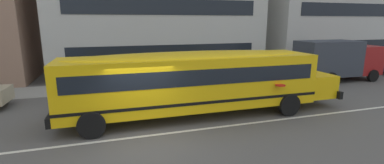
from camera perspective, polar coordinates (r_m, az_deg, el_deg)
The scene contains 5 objects.
ground_plane at distance 10.34m, azimuth -9.98°, elevation -11.12°, with size 400.00×400.00×0.00m, color #54514F.
sidewalk_far at distance 18.34m, azimuth -13.46°, elevation -0.75°, with size 120.00×3.00×0.01m, color gray.
lane_centreline at distance 10.34m, azimuth -9.98°, elevation -11.11°, with size 110.00×0.16×0.01m, color silver.
school_bus at distance 11.89m, azimuth 1.13°, elevation 0.80°, with size 12.79×3.07×2.86m.
box_truck at distance 21.81m, azimuth 28.05°, elevation 4.30°, with size 6.08×2.55×2.82m.
Camera 1 is at (-1.10, -9.42, 4.12)m, focal length 25.47 mm.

